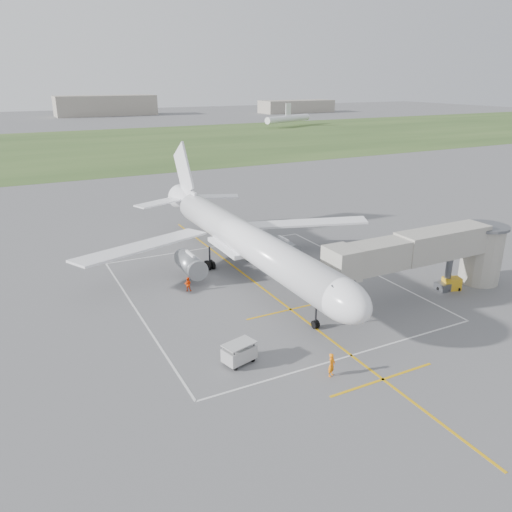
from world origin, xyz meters
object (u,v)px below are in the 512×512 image
baggage_cart (239,353)px  ramp_worker_nose (332,365)px  jet_bridge (436,252)px  airliner (244,239)px  ramp_worker_wing (188,284)px  gpu_unit (452,284)px

baggage_cart → ramp_worker_nose: size_ratio=1.52×
jet_bridge → baggage_cart: size_ratio=7.89×
airliner → jet_bridge: size_ratio=2.00×
jet_bridge → ramp_worker_wing: bearing=151.5°
jet_bridge → ramp_worker_wing: jet_bridge is taller
ramp_worker_wing → ramp_worker_nose: bearing=129.1°
ramp_worker_nose → ramp_worker_wing: bearing=73.6°
airliner → jet_bridge: bearing=-42.2°
airliner → ramp_worker_wing: airliner is taller
airliner → gpu_unit: airliner is taller
jet_bridge → baggage_cart: 25.17m
airliner → ramp_worker_wing: 8.59m
airliner → baggage_cart: 19.95m
jet_bridge → gpu_unit: jet_bridge is taller
baggage_cart → ramp_worker_wing: size_ratio=1.84×
baggage_cart → ramp_worker_wing: 16.00m
jet_bridge → baggage_cart: (-24.67, -3.24, -3.80)m
jet_bridge → ramp_worker_nose: jet_bridge is taller
gpu_unit → ramp_worker_nose: (-21.77, -7.98, 0.29)m
ramp_worker_wing → gpu_unit: bearing=-179.0°
baggage_cart → ramp_worker_wing: (1.29, 15.95, -0.13)m
gpu_unit → ramp_worker_wing: (-26.13, 12.94, 0.12)m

